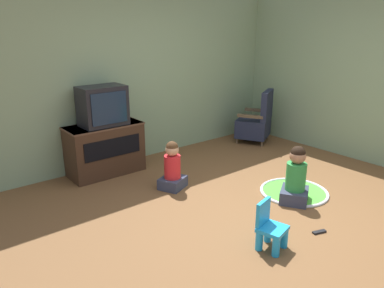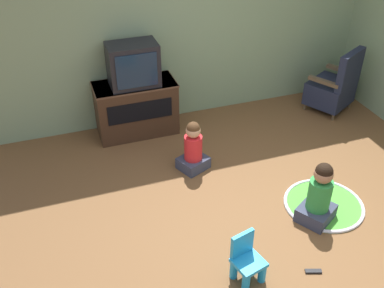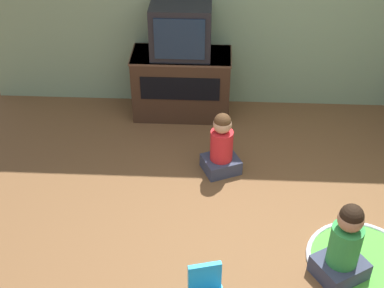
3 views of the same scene
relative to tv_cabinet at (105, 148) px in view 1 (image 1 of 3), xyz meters
The scene contains 10 objects.
ground_plane 2.34m from the tv_cabinet, 68.44° to the right, with size 30.00×30.00×0.00m, color brown.
wall_back 1.16m from the tv_cabinet, 26.52° to the left, with size 5.60×0.12×2.56m.
tv_cabinet is the anchor object (origin of this frame).
television 0.62m from the tv_cabinet, 90.00° to the right, with size 0.61×0.40×0.54m.
black_armchair 2.81m from the tv_cabinet, ahead, with size 0.77×0.75×0.94m.
yellow_kid_chair 2.72m from the tv_cabinet, 82.62° to the right, with size 0.31×0.30×0.47m.
play_mat 2.63m from the tv_cabinet, 53.63° to the right, with size 0.86×0.86×0.04m.
child_watching_left 1.10m from the tv_cabinet, 66.53° to the right, with size 0.41×0.39×0.64m.
child_watching_center 2.62m from the tv_cabinet, 59.14° to the right, with size 0.47×0.45×0.70m.
remote_control 3.03m from the tv_cabinet, 71.50° to the right, with size 0.16×0.09×0.02m.
Camera 1 is at (-3.03, -2.50, 2.05)m, focal length 35.00 mm.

